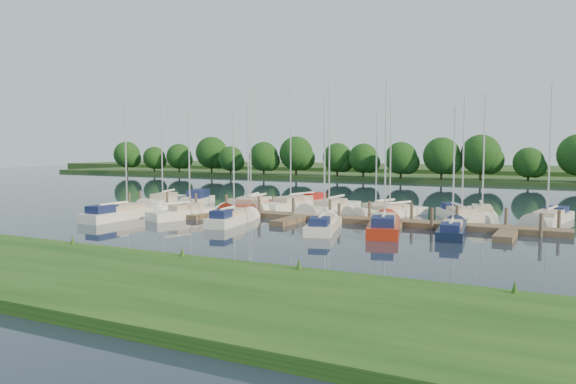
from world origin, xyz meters
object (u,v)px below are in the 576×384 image
at_px(sailboat_n_5, 330,210).
at_px(sailboat_n_0, 164,203).
at_px(sailboat_s_2, 232,220).
at_px(dock, 301,218).
at_px(motorboat, 197,201).

bearing_deg(sailboat_n_5, sailboat_n_0, 6.63).
bearing_deg(sailboat_s_2, dock, 42.29).
bearing_deg(dock, sailboat_n_5, 87.21).
relative_size(sailboat_n_0, sailboat_s_2, 1.23).
height_order(sailboat_n_0, sailboat_n_5, sailboat_n_5).
distance_m(dock, sailboat_n_0, 17.97).
relative_size(dock, sailboat_n_5, 3.25).
relative_size(dock, motorboat, 5.96).
bearing_deg(sailboat_s_2, motorboat, 126.93).
height_order(sailboat_n_5, sailboat_s_2, sailboat_n_5).
xyz_separation_m(dock, motorboat, (-15.32, 6.60, 0.18)).
bearing_deg(motorboat, dock, 138.93).
height_order(sailboat_n_0, motorboat, sailboat_n_0).
xyz_separation_m(sailboat_n_0, sailboat_s_2, (13.82, -8.53, 0.05)).
relative_size(sailboat_n_0, sailboat_n_5, 0.93).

